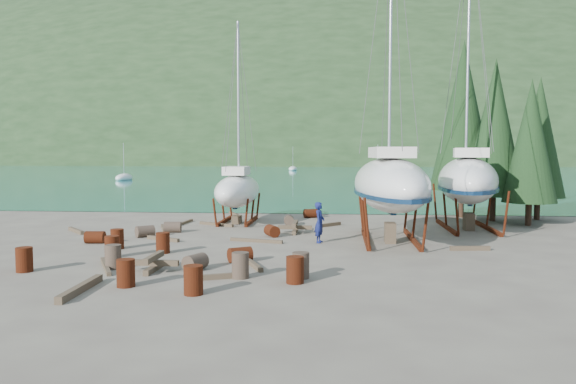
# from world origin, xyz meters

# --- Properties ---
(ground) EXTENTS (600.00, 600.00, 0.00)m
(ground) POSITION_xyz_m (0.00, 0.00, 0.00)
(ground) COLOR #594F46
(ground) RESTS_ON ground
(bay_water) EXTENTS (700.00, 700.00, 0.00)m
(bay_water) POSITION_xyz_m (0.00, 315.00, 0.01)
(bay_water) COLOR #177276
(bay_water) RESTS_ON ground
(far_hill) EXTENTS (800.00, 360.00, 110.00)m
(far_hill) POSITION_xyz_m (0.00, 320.00, 0.00)
(far_hill) COLOR #1B3018
(far_hill) RESTS_ON ground
(far_house_left) EXTENTS (6.60, 5.60, 5.60)m
(far_house_left) POSITION_xyz_m (-60.00, 190.00, 2.92)
(far_house_left) COLOR beige
(far_house_left) RESTS_ON ground
(far_house_center) EXTENTS (6.60, 5.60, 5.60)m
(far_house_center) POSITION_xyz_m (-20.00, 190.00, 2.92)
(far_house_center) COLOR beige
(far_house_center) RESTS_ON ground
(far_house_right) EXTENTS (6.60, 5.60, 5.60)m
(far_house_right) POSITION_xyz_m (30.00, 190.00, 2.92)
(far_house_right) COLOR beige
(far_house_right) RESTS_ON ground
(cypress_near_right) EXTENTS (3.60, 3.60, 10.00)m
(cypress_near_right) POSITION_xyz_m (12.50, 12.00, 5.79)
(cypress_near_right) COLOR black
(cypress_near_right) RESTS_ON ground
(cypress_mid_right) EXTENTS (3.06, 3.06, 8.50)m
(cypress_mid_right) POSITION_xyz_m (14.00, 10.00, 4.92)
(cypress_mid_right) COLOR black
(cypress_mid_right) RESTS_ON ground
(cypress_back_left) EXTENTS (4.14, 4.14, 11.50)m
(cypress_back_left) POSITION_xyz_m (11.00, 14.00, 6.66)
(cypress_back_left) COLOR black
(cypress_back_left) RESTS_ON ground
(cypress_far_right) EXTENTS (3.24, 3.24, 9.00)m
(cypress_far_right) POSITION_xyz_m (15.50, 13.00, 5.21)
(cypress_far_right) COLOR black
(cypress_far_right) RESTS_ON ground
(moored_boat_left) EXTENTS (2.00, 5.00, 6.05)m
(moored_boat_left) POSITION_xyz_m (-30.00, 60.00, 0.39)
(moored_boat_left) COLOR silver
(moored_boat_left) RESTS_ON ground
(moored_boat_mid) EXTENTS (2.00, 5.00, 6.05)m
(moored_boat_mid) POSITION_xyz_m (10.00, 80.00, 0.39)
(moored_boat_mid) COLOR silver
(moored_boat_mid) RESTS_ON ground
(moored_boat_far) EXTENTS (2.00, 5.00, 6.05)m
(moored_boat_far) POSITION_xyz_m (-8.00, 110.00, 0.39)
(moored_boat_far) COLOR silver
(moored_boat_far) RESTS_ON ground
(large_sailboat_near) EXTENTS (3.88, 11.11, 17.22)m
(large_sailboat_near) POSITION_xyz_m (5.39, 3.44, 2.77)
(large_sailboat_near) COLOR silver
(large_sailboat_near) RESTS_ON ground
(large_sailboat_far) EXTENTS (4.88, 11.10, 16.97)m
(large_sailboat_far) POSITION_xyz_m (10.07, 8.12, 2.77)
(large_sailboat_far) COLOR silver
(large_sailboat_far) RESTS_ON ground
(small_sailboat_shore) EXTENTS (2.40, 7.59, 12.12)m
(small_sailboat_shore) POSITION_xyz_m (-3.13, 9.79, 2.00)
(small_sailboat_shore) COLOR silver
(small_sailboat_shore) RESTS_ON ground
(worker) EXTENTS (0.58, 0.77, 1.92)m
(worker) POSITION_xyz_m (2.08, 2.63, 0.96)
(worker) COLOR #11194E
(worker) RESTS_ON ground
(drum_0) EXTENTS (0.58, 0.58, 0.88)m
(drum_0) POSITION_xyz_m (-8.19, -4.81, 0.44)
(drum_0) COLOR #53270E
(drum_0) RESTS_ON ground
(drum_1) EXTENTS (0.89, 1.04, 0.58)m
(drum_1) POSITION_xyz_m (-2.19, -3.96, 0.29)
(drum_1) COLOR #2D2823
(drum_1) RESTS_ON ground
(drum_2) EXTENTS (0.92, 0.64, 0.58)m
(drum_2) POSITION_xyz_m (-8.39, 1.47, 0.29)
(drum_2) COLOR #53270E
(drum_2) RESTS_ON ground
(drum_3) EXTENTS (0.58, 0.58, 0.88)m
(drum_3) POSITION_xyz_m (-1.35, -7.44, 0.44)
(drum_3) COLOR #53270E
(drum_3) RESTS_ON ground
(drum_4) EXTENTS (1.03, 0.86, 0.58)m
(drum_4) POSITION_xyz_m (1.16, 12.77, 0.29)
(drum_4) COLOR #53270E
(drum_4) RESTS_ON ground
(drum_5) EXTENTS (0.58, 0.58, 0.88)m
(drum_5) POSITION_xyz_m (-0.33, -5.12, 0.44)
(drum_5) COLOR #2D2823
(drum_5) RESTS_ON ground
(drum_6) EXTENTS (0.92, 1.05, 0.58)m
(drum_6) POSITION_xyz_m (-0.39, 4.35, 0.29)
(drum_6) COLOR #53270E
(drum_6) RESTS_ON ground
(drum_7) EXTENTS (0.58, 0.58, 0.88)m
(drum_7) POSITION_xyz_m (1.57, -5.70, 0.44)
(drum_7) COLOR #53270E
(drum_7) RESTS_ON ground
(drum_8) EXTENTS (0.58, 0.58, 0.88)m
(drum_8) POSITION_xyz_m (-6.77, 0.13, 0.44)
(drum_8) COLOR #53270E
(drum_8) RESTS_ON ground
(drum_9) EXTENTS (0.94, 0.68, 0.58)m
(drum_9) POSITION_xyz_m (-5.84, 5.34, 0.29)
(drum_9) COLOR #2D2823
(drum_9) RESTS_ON ground
(drum_10) EXTENTS (0.58, 0.58, 0.88)m
(drum_10) POSITION_xyz_m (-6.18, -1.88, 0.44)
(drum_10) COLOR #53270E
(drum_10) RESTS_ON ground
(drum_11) EXTENTS (0.67, 0.94, 0.58)m
(drum_11) POSITION_xyz_m (0.07, 8.89, 0.29)
(drum_11) COLOR #2D2823
(drum_11) RESTS_ON ground
(drum_12) EXTENTS (1.05, 0.97, 0.58)m
(drum_12) POSITION_xyz_m (-0.84, -2.35, 0.29)
(drum_12) COLOR #53270E
(drum_12) RESTS_ON ground
(drum_13) EXTENTS (0.58, 0.58, 0.88)m
(drum_13) POSITION_xyz_m (-3.74, -6.66, 0.44)
(drum_13) COLOR #53270E
(drum_13) RESTS_ON ground
(drum_14) EXTENTS (0.58, 0.58, 0.88)m
(drum_14) POSITION_xyz_m (-4.43, -0.74, 0.44)
(drum_14) COLOR #53270E
(drum_14) RESTS_ON ground
(drum_15) EXTENTS (1.05, 1.01, 0.58)m
(drum_15) POSITION_xyz_m (-6.75, 3.62, 0.29)
(drum_15) COLOR #2D2823
(drum_15) RESTS_ON ground
(drum_16) EXTENTS (0.58, 0.58, 0.88)m
(drum_16) POSITION_xyz_m (-5.24, -4.00, 0.44)
(drum_16) COLOR #2D2823
(drum_16) RESTS_ON ground
(drum_17) EXTENTS (0.58, 0.58, 0.88)m
(drum_17) POSITION_xyz_m (1.70, -4.93, 0.44)
(drum_17) COLOR #2D2823
(drum_17) RESTS_ON ground
(timber_0) EXTENTS (0.34, 2.67, 0.14)m
(timber_0) POSITION_xyz_m (-6.22, 8.99, 0.07)
(timber_0) COLOR brown
(timber_0) RESTS_ON ground
(timber_1) EXTENTS (1.75, 0.39, 0.19)m
(timber_1) POSITION_xyz_m (8.67, 1.12, 0.10)
(timber_1) COLOR brown
(timber_1) RESTS_ON ground
(timber_2) EXTENTS (1.66, 1.84, 0.19)m
(timber_2) POSITION_xyz_m (-11.00, 4.92, 0.09)
(timber_2) COLOR brown
(timber_2) RESTS_ON ground
(timber_3) EXTENTS (1.51, 2.71, 0.15)m
(timber_3) POSITION_xyz_m (-5.56, -3.96, 0.07)
(timber_3) COLOR brown
(timber_3) RESTS_ON ground
(timber_4) EXTENTS (1.88, 1.12, 0.17)m
(timber_4) POSITION_xyz_m (-5.49, 2.61, 0.09)
(timber_4) COLOR brown
(timber_4) RESTS_ON ground
(timber_5) EXTENTS (1.27, 2.64, 0.16)m
(timber_5) POSITION_xyz_m (-0.31, -2.91, 0.08)
(timber_5) COLOR brown
(timber_5) RESTS_ON ground
(timber_6) EXTENTS (1.34, 1.43, 0.19)m
(timber_6) POSITION_xyz_m (2.44, 8.62, 0.10)
(timber_6) COLOR brown
(timber_6) RESTS_ON ground
(timber_7) EXTENTS (1.64, 0.85, 0.17)m
(timber_7) POSITION_xyz_m (-0.98, -5.31, 0.09)
(timber_7) COLOR brown
(timber_7) RESTS_ON ground
(timber_9) EXTENTS (1.07, 2.04, 0.15)m
(timber_9) POSITION_xyz_m (-4.17, 14.00, 0.08)
(timber_9) COLOR brown
(timber_9) RESTS_ON ground
(timber_10) EXTENTS (2.27, 1.38, 0.16)m
(timber_10) POSITION_xyz_m (-4.14, 8.32, 0.08)
(timber_10) COLOR brown
(timber_10) RESTS_ON ground
(timber_11) EXTENTS (2.62, 0.85, 0.15)m
(timber_11) POSITION_xyz_m (-0.93, 2.51, 0.08)
(timber_11) COLOR brown
(timber_11) RESTS_ON ground
(timber_15) EXTENTS (1.01, 2.36, 0.15)m
(timber_15) POSITION_xyz_m (-6.74, 6.54, 0.07)
(timber_15) COLOR brown
(timber_15) RESTS_ON ground
(timber_16) EXTENTS (0.34, 2.98, 0.23)m
(timber_16) POSITION_xyz_m (-4.86, -7.45, 0.11)
(timber_16) COLOR brown
(timber_16) RESTS_ON ground
(timber_17) EXTENTS (1.39, 1.96, 0.16)m
(timber_17) POSITION_xyz_m (-8.75, 2.98, 0.08)
(timber_17) COLOR brown
(timber_17) RESTS_ON ground
(timber_pile_fore) EXTENTS (1.80, 1.80, 0.60)m
(timber_pile_fore) POSITION_xyz_m (-3.62, -4.28, 0.30)
(timber_pile_fore) COLOR brown
(timber_pile_fore) RESTS_ON ground
(timber_pile_aft) EXTENTS (1.80, 1.80, 0.60)m
(timber_pile_aft) POSITION_xyz_m (0.68, 5.74, 0.30)
(timber_pile_aft) COLOR brown
(timber_pile_aft) RESTS_ON ground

